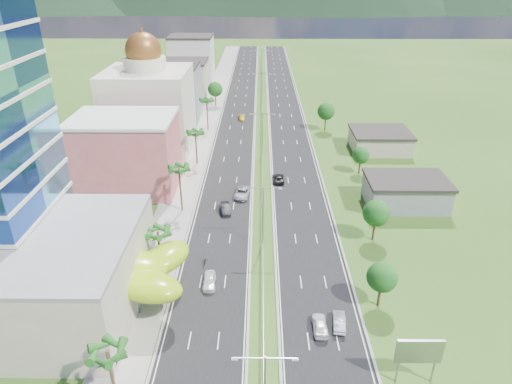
{
  "coord_description": "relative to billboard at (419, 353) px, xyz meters",
  "views": [
    {
      "loc": [
        -0.52,
        -54.96,
        42.48
      ],
      "look_at": [
        -1.21,
        16.1,
        7.0
      ],
      "focal_mm": 32.0,
      "sensor_mm": 36.0,
      "label": 1
    }
  ],
  "objects": [
    {
      "name": "shed_far",
      "position": [
        13.0,
        73.0,
        -2.22
      ],
      "size": [
        14.0,
        12.0,
        4.4
      ],
      "primitive_type": "cube",
      "color": "#A99B8B",
      "rests_on": "ground"
    },
    {
      "name": "median_guardrail",
      "position": [
        -17.0,
        89.99,
        -3.8
      ],
      "size": [
        0.1,
        216.06,
        0.76
      ],
      "color": "gray",
      "rests_on": "ground"
    },
    {
      "name": "leafy_tree_rb",
      "position": [
        2.0,
        30.0,
        0.76
      ],
      "size": [
        4.55,
        4.55,
        7.47
      ],
      "color": "#47301C",
      "rests_on": "ground"
    },
    {
      "name": "leafy_tree_rd",
      "position": [
        1.0,
        88.0,
        1.16
      ],
      "size": [
        4.9,
        4.9,
        8.05
      ],
      "color": "#47301C",
      "rests_on": "ground"
    },
    {
      "name": "palm_tree_e",
      "position": [
        -32.5,
        88.0,
        3.89
      ],
      "size": [
        3.6,
        3.6,
        9.4
      ],
      "color": "#47301C",
      "rests_on": "ground"
    },
    {
      "name": "pink_shophouse",
      "position": [
        -45.0,
        50.0,
        3.08
      ],
      "size": [
        20.0,
        15.0,
        15.0
      ],
      "primitive_type": "cube",
      "color": "#BC524D",
      "rests_on": "ground"
    },
    {
      "name": "lime_canopy",
      "position": [
        -37.0,
        14.0,
        0.57
      ],
      "size": [
        18.0,
        15.0,
        7.4
      ],
      "color": "#93BF12",
      "rests_on": "ground"
    },
    {
      "name": "motorcycle",
      "position": [
        -26.17,
        22.44,
        -3.72
      ],
      "size": [
        0.76,
        2.1,
        1.32
      ],
      "primitive_type": "imported",
      "rotation": [
        0.0,
        0.0,
        -0.07
      ],
      "color": "black",
      "rests_on": "road_left"
    },
    {
      "name": "billboard",
      "position": [
        0.0,
        0.0,
        0.0
      ],
      "size": [
        5.2,
        0.35,
        6.2
      ],
      "color": "gray",
      "rests_on": "ground"
    },
    {
      "name": "palm_tree_b",
      "position": [
        -32.5,
        20.0,
        2.64
      ],
      "size": [
        3.6,
        3.6,
        8.1
      ],
      "color": "#47301C",
      "rests_on": "ground"
    },
    {
      "name": "sidewalk_left",
      "position": [
        -34.0,
        108.0,
        -4.36
      ],
      "size": [
        7.0,
        260.0,
        0.12
      ],
      "primitive_type": "cube",
      "color": "gray",
      "rests_on": "ground"
    },
    {
      "name": "car_white_near_right",
      "position": [
        -9.69,
        8.11,
        -3.6
      ],
      "size": [
        1.85,
        4.59,
        1.56
      ],
      "primitive_type": "imported",
      "rotation": [
        0.0,
        0.0,
        3.14
      ],
      "color": "white",
      "rests_on": "road_right"
    },
    {
      "name": "leafy_tree_lfar",
      "position": [
        -32.5,
        113.0,
        1.16
      ],
      "size": [
        4.9,
        4.9,
        8.05
      ],
      "color": "#47301C",
      "rests_on": "ground"
    },
    {
      "name": "road_left",
      "position": [
        -24.5,
        108.0,
        -4.4
      ],
      "size": [
        11.0,
        260.0,
        0.04
      ],
      "primitive_type": "cube",
      "color": "black",
      "rests_on": "ground"
    },
    {
      "name": "streetlight_median_e",
      "position": [
        -17.0,
        158.0,
        2.33
      ],
      "size": [
        6.04,
        0.25,
        11.0
      ],
      "color": "gray",
      "rests_on": "ground"
    },
    {
      "name": "palm_tree_d",
      "position": [
        -32.5,
        63.0,
        3.12
      ],
      "size": [
        3.6,
        3.6,
        8.6
      ],
      "color": "#47301C",
      "rests_on": "ground"
    },
    {
      "name": "car_silver_mid_left",
      "position": [
        -21.13,
        46.03,
        -3.55
      ],
      "size": [
        3.43,
        6.24,
        1.65
      ],
      "primitive_type": "imported",
      "rotation": [
        0.0,
        0.0,
        -0.12
      ],
      "color": "#95989C",
      "rests_on": "road_left"
    },
    {
      "name": "leafy_tree_rc",
      "position": [
        5.0,
        58.0,
        -0.05
      ],
      "size": [
        3.85,
        3.85,
        6.33
      ],
      "color": "#47301C",
      "rests_on": "ground"
    },
    {
      "name": "car_dark_far_right",
      "position": [
        -13.5,
        53.41,
        -3.67
      ],
      "size": [
        2.41,
        5.15,
        1.42
      ],
      "primitive_type": "imported",
      "rotation": [
        0.0,
        0.0,
        3.15
      ],
      "color": "black",
      "rests_on": "road_right"
    },
    {
      "name": "palm_tree_c",
      "position": [
        -32.5,
        40.0,
        4.08
      ],
      "size": [
        3.6,
        3.6,
        9.6
      ],
      "color": "#47301C",
      "rests_on": "ground"
    },
    {
      "name": "road_right",
      "position": [
        -9.5,
        108.0,
        -4.4
      ],
      "size": [
        11.0,
        260.0,
        0.04
      ],
      "primitive_type": "cube",
      "color": "black",
      "rests_on": "ground"
    },
    {
      "name": "shed_near",
      "position": [
        11.0,
        43.0,
        -1.92
      ],
      "size": [
        15.0,
        10.0,
        5.0
      ],
      "primitive_type": "cube",
      "color": "gray",
      "rests_on": "ground"
    },
    {
      "name": "car_silver_right",
      "position": [
        -7.1,
        8.84,
        -3.66
      ],
      "size": [
        2.04,
        4.53,
        1.44
      ],
      "primitive_type": "imported",
      "rotation": [
        0.0,
        0.0,
        3.02
      ],
      "color": "#ACAEB4",
      "rests_on": "road_right"
    },
    {
      "name": "car_white_near_left",
      "position": [
        -24.91,
        17.15,
        -3.61
      ],
      "size": [
        2.04,
        4.6,
        1.54
      ],
      "primitive_type": "imported",
      "rotation": [
        0.0,
        0.0,
        0.05
      ],
      "color": "white",
      "rests_on": "road_left"
    },
    {
      "name": "midrise_beige",
      "position": [
        -44.0,
        120.0,
        2.08
      ],
      "size": [
        16.0,
        15.0,
        13.0
      ],
      "primitive_type": "cube",
      "color": "#A99B8B",
      "rests_on": "ground"
    },
    {
      "name": "mall_podium",
      "position": [
        -49.0,
        12.0,
        1.08
      ],
      "size": [
        30.0,
        24.0,
        11.0
      ],
      "primitive_type": "cube",
      "color": "#A99B8B",
      "rests_on": "ground"
    },
    {
      "name": "car_dark_left",
      "position": [
        -24.13,
        39.55,
        -3.6
      ],
      "size": [
        2.43,
        4.98,
        1.57
      ],
      "primitive_type": "imported",
      "rotation": [
        0.0,
        0.0,
        0.17
      ],
      "color": "black",
      "rests_on": "road_left"
    },
    {
      "name": "palm_tree_a",
      "position": [
        -32.5,
        -4.0,
        3.6
      ],
      "size": [
        3.6,
        3.6,
        9.1
      ],
      "color": "#47301C",
      "rests_on": "ground"
    },
    {
      "name": "midrise_white",
      "position": [
        -44.0,
        143.0,
        4.58
      ],
      "size": [
        16.0,
        15.0,
        18.0
      ],
      "primitive_type": "cube",
      "color": "silver",
      "rests_on": "ground"
    },
    {
      "name": "midrise_grey",
      "position": [
        -44.0,
        98.0,
        3.58
      ],
      "size": [
        16.0,
        15.0,
        16.0
      ],
      "primitive_type": "cube",
      "color": "gray",
      "rests_on": "ground"
    },
    {
      "name": "ground",
      "position": [
        -17.0,
        18.0,
        -4.42
      ],
      "size": [
        500.0,
        500.0,
        0.0
      ],
      "primitive_type": "plane",
      "color": "#2D5119",
      "rests_on": "ground"
    },
    {
      "name": "mountain_ridge",
      "position": [
        43.0,
        468.0,
        -4.42
      ],
      "size": [
        860.0,
        140.0,
        90.0
      ],
      "primitive_type": null,
      "color": "black",
      "rests_on": "ground"
    },
    {
      "name": "car_yellow_far_left",
      "position": [
        -23.23,
        97.5,
        -3.76
      ],
      "size": [
        2.39,
        4.5,
        1.24
      ],
      "primitive_type": "imported",
      "rotation": [
        0.0,
        0.0,
        0.16
      ],
      "color": "gold",
      "rests_on": "road_left"
    },
    {
      "name": "streetlight_median_d",
      "position": [
        -17.0,
        113.0,
        2.33
      ],
      "size": [
        6.04,
        0.25,
        11.0
      ],
      "color": "gray",
      "rests_on": "ground"
    },
    {
      "name": "streetlight_median_c",
      "position": [
        -17.0,
        68.0,
        2.33
      ],
      "size": [
        6.04,
        0.25,
        11.0
      ],
      "color": "gray",
      "rests_on": "ground"
    },
    {
      "name": "domed_building",
      "position": [
        -45.0,
        73.0,
        6.93
      ],
      "size": [
        20.0,
        20.0,
        28.7
      ],
      "color": "beige",
      "rests_on": "ground"
    },
    {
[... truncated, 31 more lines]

